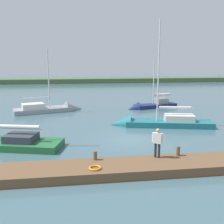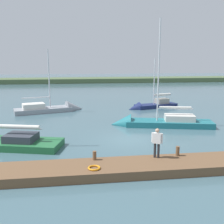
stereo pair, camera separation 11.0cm
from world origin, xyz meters
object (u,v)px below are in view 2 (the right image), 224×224
sailboat_inner_slip (155,124)px  sailboat_outer_mooring (55,110)px  life_ring_buoy (94,168)px  sailboat_far_right (150,107)px  mooring_post_far (95,155)px  person_on_dock (157,141)px  mooring_post_near (178,151)px

sailboat_inner_slip → sailboat_outer_mooring: (9.88, -8.44, 0.03)m
life_ring_buoy → sailboat_far_right: size_ratio=0.09×
mooring_post_far → sailboat_far_right: (-8.38, -18.00, -0.62)m
mooring_post_far → person_on_dock: size_ratio=0.29×
life_ring_buoy → person_on_dock: person_on_dock is taller
mooring_post_near → person_on_dock: (1.32, 0.13, 0.73)m
mooring_post_far → sailboat_inner_slip: 10.90m
mooring_post_far → sailboat_far_right: size_ratio=0.07×
mooring_post_near → sailboat_far_right: bearing=-100.9°
sailboat_inner_slip → sailboat_far_right: bearing=-90.5°
person_on_dock → mooring_post_near: bearing=127.2°
sailboat_far_right → person_on_dock: sailboat_far_right is taller
sailboat_inner_slip → person_on_dock: (2.67, 9.05, 1.36)m
mooring_post_far → sailboat_far_right: bearing=-115.0°
mooring_post_near → life_ring_buoy: bearing=13.9°
sailboat_outer_mooring → mooring_post_far: bearing=-94.7°
mooring_post_near → sailboat_inner_slip: 9.04m
sailboat_inner_slip → person_on_dock: size_ratio=6.12×
mooring_post_far → person_on_dock: bearing=178.0°
mooring_post_near → sailboat_far_right: (-3.48, -18.00, -0.65)m
sailboat_inner_slip → person_on_dock: 9.53m
mooring_post_far → sailboat_outer_mooring: bearing=-78.2°
sailboat_inner_slip → life_ring_buoy: bearing=70.7°
life_ring_buoy → sailboat_far_right: 21.04m
mooring_post_far → sailboat_far_right: sailboat_far_right is taller
life_ring_buoy → person_on_dock: bearing=-163.1°
mooring_post_far → life_ring_buoy: size_ratio=0.76×
person_on_dock → sailboat_outer_mooring: bearing=-125.9°
sailboat_far_right → sailboat_outer_mooring: bearing=-12.7°
sailboat_inner_slip → person_on_dock: bearing=86.3°
mooring_post_near → sailboat_far_right: 18.35m
sailboat_far_right → person_on_dock: size_ratio=4.08×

